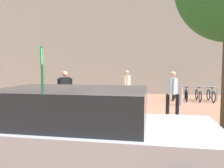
% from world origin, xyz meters
% --- Properties ---
extents(ground_plane, '(60.00, 60.00, 0.00)m').
position_xyz_m(ground_plane, '(0.00, 0.00, 0.00)').
color(ground_plane, '#936651').
extents(building_facade, '(28.00, 1.20, 10.00)m').
position_xyz_m(building_facade, '(0.00, 8.40, 5.00)').
color(building_facade, '#B2ADA3').
rests_on(building_facade, ground).
extents(planter_strip, '(7.00, 1.10, 0.16)m').
position_xyz_m(planter_strip, '(0.45, -1.82, 0.08)').
color(planter_strip, '#336028').
rests_on(planter_strip, ground).
extents(parking_sign_post, '(0.12, 0.36, 2.48)m').
position_xyz_m(parking_sign_post, '(-1.79, -1.82, 1.62)').
color(parking_sign_post, '#2D7238').
rests_on(parking_sign_post, ground).
extents(bike_at_sign, '(1.68, 0.42, 0.86)m').
position_xyz_m(bike_at_sign, '(-1.70, -1.72, 0.35)').
color(bike_at_sign, black).
rests_on(bike_at_sign, ground).
extents(bike_rack_cluster, '(2.66, 1.72, 0.83)m').
position_xyz_m(bike_rack_cluster, '(3.76, 4.99, 0.35)').
color(bike_rack_cluster, '#99999E').
rests_on(bike_rack_cluster, ground).
extents(bollard_steel, '(0.16, 0.16, 0.90)m').
position_xyz_m(bollard_steel, '(2.88, 3.37, 0.45)').
color(bollard_steel, '#ADADB2').
rests_on(bollard_steel, ground).
extents(person_shirt_white, '(0.40, 0.59, 1.72)m').
position_xyz_m(person_shirt_white, '(0.27, 2.83, 0.98)').
color(person_shirt_white, '#2D2D38').
rests_on(person_shirt_white, ground).
extents(person_casual_tan, '(0.51, 0.55, 1.72)m').
position_xyz_m(person_casual_tan, '(2.18, 0.84, 0.98)').
color(person_casual_tan, black).
rests_on(person_casual_tan, ground).
extents(person_suited_dark, '(0.54, 0.41, 1.72)m').
position_xyz_m(person_suited_dark, '(-2.09, 0.79, 0.98)').
color(person_suited_dark, '#383342').
rests_on(person_suited_dark, ground).
extents(car_silver_sedan, '(4.36, 2.13, 1.54)m').
position_xyz_m(car_silver_sedan, '(0.08, -4.33, 0.76)').
color(car_silver_sedan, '#B7B7BC').
rests_on(car_silver_sedan, ground).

